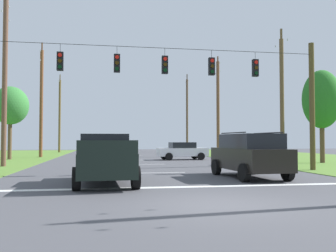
{
  "coord_description": "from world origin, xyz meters",
  "views": [
    {
      "loc": [
        -2.93,
        -9.52,
        1.7
      ],
      "look_at": [
        0.92,
        13.2,
        2.58
      ],
      "focal_mm": 39.81,
      "sensor_mm": 36.0,
      "label": 1
    }
  ],
  "objects_px": {
    "overhead_signal_span": "(164,95)",
    "distant_car_crossing_white": "(182,151)",
    "suv_black": "(249,154)",
    "utility_pole_far_left": "(5,78)",
    "tree_roadside_far_right": "(10,106)",
    "utility_pole_near_left": "(187,114)",
    "pickup_truck": "(105,159)",
    "utility_pole_distant_left": "(60,115)",
    "utility_pole_far_right": "(218,107)",
    "utility_pole_distant_right": "(41,101)",
    "tree_roadside_right": "(322,100)",
    "utility_pole_mid_right": "(282,99)"
  },
  "relations": [
    {
      "from": "suv_black",
      "to": "distant_car_crossing_white",
      "type": "relative_size",
      "value": 1.11
    },
    {
      "from": "pickup_truck",
      "to": "utility_pole_distant_left",
      "type": "xyz_separation_m",
      "value": [
        -6.23,
        38.52,
        4.25
      ]
    },
    {
      "from": "pickup_truck",
      "to": "tree_roadside_right",
      "type": "xyz_separation_m",
      "value": [
        15.93,
        10.43,
        3.76
      ]
    },
    {
      "from": "distant_car_crossing_white",
      "to": "tree_roadside_right",
      "type": "bearing_deg",
      "value": -35.3
    },
    {
      "from": "tree_roadside_far_right",
      "to": "utility_pole_near_left",
      "type": "bearing_deg",
      "value": 43.33
    },
    {
      "from": "overhead_signal_span",
      "to": "distant_car_crossing_white",
      "type": "relative_size",
      "value": 3.92
    },
    {
      "from": "pickup_truck",
      "to": "distant_car_crossing_white",
      "type": "relative_size",
      "value": 1.24
    },
    {
      "from": "overhead_signal_span",
      "to": "utility_pole_distant_right",
      "type": "relative_size",
      "value": 1.5
    },
    {
      "from": "utility_pole_near_left",
      "to": "utility_pole_distant_left",
      "type": "height_order",
      "value": "utility_pole_near_left"
    },
    {
      "from": "utility_pole_near_left",
      "to": "utility_pole_distant_left",
      "type": "distance_m",
      "value": 18.14
    },
    {
      "from": "utility_pole_far_right",
      "to": "utility_pole_distant_left",
      "type": "bearing_deg",
      "value": 139.9
    },
    {
      "from": "utility_pole_mid_right",
      "to": "tree_roadside_far_right",
      "type": "relative_size",
      "value": 1.47
    },
    {
      "from": "suv_black",
      "to": "pickup_truck",
      "type": "bearing_deg",
      "value": -169.86
    },
    {
      "from": "suv_black",
      "to": "utility_pole_far_left",
      "type": "relative_size",
      "value": 0.42
    },
    {
      "from": "distant_car_crossing_white",
      "to": "utility_pole_distant_left",
      "type": "bearing_deg",
      "value": 120.93
    },
    {
      "from": "utility_pole_distant_right",
      "to": "tree_roadside_far_right",
      "type": "xyz_separation_m",
      "value": [
        -1.92,
        -4.19,
        -0.89
      ]
    },
    {
      "from": "utility_pole_near_left",
      "to": "tree_roadside_right",
      "type": "xyz_separation_m",
      "value": [
        4.02,
        -28.03,
        -0.78
      ]
    },
    {
      "from": "distant_car_crossing_white",
      "to": "tree_roadside_right",
      "type": "distance_m",
      "value": 12.0
    },
    {
      "from": "suv_black",
      "to": "utility_pole_distant_right",
      "type": "height_order",
      "value": "utility_pole_distant_right"
    },
    {
      "from": "utility_pole_far_right",
      "to": "utility_pole_near_left",
      "type": "height_order",
      "value": "utility_pole_near_left"
    },
    {
      "from": "utility_pole_distant_left",
      "to": "utility_pole_far_right",
      "type": "bearing_deg",
      "value": -40.1
    },
    {
      "from": "utility_pole_far_right",
      "to": "utility_pole_distant_right",
      "type": "height_order",
      "value": "utility_pole_distant_right"
    },
    {
      "from": "pickup_truck",
      "to": "tree_roadside_far_right",
      "type": "height_order",
      "value": "tree_roadside_far_right"
    },
    {
      "from": "utility_pole_distant_right",
      "to": "suv_black",
      "type": "bearing_deg",
      "value": -60.48
    },
    {
      "from": "utility_pole_far_left",
      "to": "tree_roadside_right",
      "type": "xyz_separation_m",
      "value": [
        22.34,
        -0.0,
        -1.02
      ]
    },
    {
      "from": "overhead_signal_span",
      "to": "tree_roadside_far_right",
      "type": "distance_m",
      "value": 18.81
    },
    {
      "from": "utility_pole_far_right",
      "to": "suv_black",
      "type": "bearing_deg",
      "value": -103.8
    },
    {
      "from": "utility_pole_far_right",
      "to": "tree_roadside_right",
      "type": "bearing_deg",
      "value": -72.56
    },
    {
      "from": "utility_pole_near_left",
      "to": "tree_roadside_right",
      "type": "height_order",
      "value": "utility_pole_near_left"
    },
    {
      "from": "tree_roadside_right",
      "to": "tree_roadside_far_right",
      "type": "xyz_separation_m",
      "value": [
        -24.13,
        9.06,
        -0.01
      ]
    },
    {
      "from": "utility_pole_far_right",
      "to": "utility_pole_far_left",
      "type": "distance_m",
      "value": 22.36
    },
    {
      "from": "overhead_signal_span",
      "to": "suv_black",
      "type": "bearing_deg",
      "value": -44.12
    },
    {
      "from": "utility_pole_mid_right",
      "to": "tree_roadside_far_right",
      "type": "distance_m",
      "value": 22.81
    },
    {
      "from": "distant_car_crossing_white",
      "to": "utility_pole_far_left",
      "type": "relative_size",
      "value": 0.38
    },
    {
      "from": "utility_pole_distant_left",
      "to": "tree_roadside_right",
      "type": "bearing_deg",
      "value": -51.73
    },
    {
      "from": "distant_car_crossing_white",
      "to": "utility_pole_distant_left",
      "type": "relative_size",
      "value": 0.41
    },
    {
      "from": "distant_car_crossing_white",
      "to": "utility_pole_mid_right",
      "type": "distance_m",
      "value": 10.37
    },
    {
      "from": "utility_pole_far_left",
      "to": "utility_pole_distant_left",
      "type": "height_order",
      "value": "utility_pole_far_left"
    },
    {
      "from": "utility_pole_near_left",
      "to": "utility_pole_distant_left",
      "type": "xyz_separation_m",
      "value": [
        -18.14,
        0.06,
        -0.28
      ]
    },
    {
      "from": "overhead_signal_span",
      "to": "distant_car_crossing_white",
      "type": "xyz_separation_m",
      "value": [
        3.6,
        12.53,
        -3.32
      ]
    },
    {
      "from": "utility_pole_near_left",
      "to": "utility_pole_distant_left",
      "type": "relative_size",
      "value": 1.05
    },
    {
      "from": "tree_roadside_right",
      "to": "pickup_truck",
      "type": "bearing_deg",
      "value": -146.78
    },
    {
      "from": "suv_black",
      "to": "utility_pole_far_left",
      "type": "height_order",
      "value": "utility_pole_far_left"
    },
    {
      "from": "utility_pole_distant_right",
      "to": "tree_roadside_right",
      "type": "xyz_separation_m",
      "value": [
        22.21,
        -13.25,
        -0.88
      ]
    },
    {
      "from": "overhead_signal_span",
      "to": "utility_pole_far_left",
      "type": "height_order",
      "value": "utility_pole_far_left"
    },
    {
      "from": "utility_pole_far_left",
      "to": "overhead_signal_span",
      "type": "bearing_deg",
      "value": -32.23
    },
    {
      "from": "pickup_truck",
      "to": "utility_pole_far_left",
      "type": "relative_size",
      "value": 0.47
    },
    {
      "from": "suv_black",
      "to": "utility_pole_far_right",
      "type": "bearing_deg",
      "value": 76.2
    },
    {
      "from": "distant_car_crossing_white",
      "to": "tree_roadside_right",
      "type": "height_order",
      "value": "tree_roadside_right"
    },
    {
      "from": "suv_black",
      "to": "distant_car_crossing_white",
      "type": "height_order",
      "value": "suv_black"
    }
  ]
}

